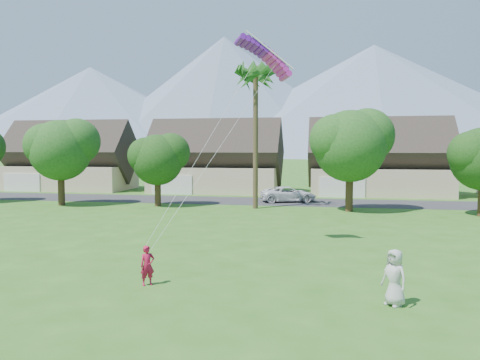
% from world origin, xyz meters
% --- Properties ---
extents(ground, '(500.00, 500.00, 0.00)m').
position_xyz_m(ground, '(0.00, 0.00, 0.00)').
color(ground, '#2D6019').
rests_on(ground, ground).
extents(street, '(90.00, 7.00, 0.01)m').
position_xyz_m(street, '(0.00, 34.00, 0.01)').
color(street, '#2D2D30').
rests_on(street, ground).
extents(kite_flyer, '(0.67, 0.64, 1.55)m').
position_xyz_m(kite_flyer, '(-2.76, 5.06, 0.78)').
color(kite_flyer, '#AE1338').
rests_on(kite_flyer, ground).
extents(watcher, '(1.09, 1.10, 1.93)m').
position_xyz_m(watcher, '(6.35, 4.34, 0.96)').
color(watcher, '#B7B6B2').
rests_on(watcher, ground).
extents(parked_car, '(5.97, 4.08, 1.52)m').
position_xyz_m(parked_car, '(0.45, 34.00, 0.76)').
color(parked_car, silver).
rests_on(parked_car, ground).
extents(mountain_ridge, '(540.00, 240.00, 70.00)m').
position_xyz_m(mountain_ridge, '(10.40, 260.00, 29.07)').
color(mountain_ridge, slate).
rests_on(mountain_ridge, ground).
extents(houses_row, '(72.75, 8.19, 8.86)m').
position_xyz_m(houses_row, '(0.49, 42.99, 3.44)').
color(houses_row, beige).
rests_on(houses_row, ground).
extents(tree_row, '(62.27, 6.67, 8.45)m').
position_xyz_m(tree_row, '(-1.14, 27.92, 4.89)').
color(tree_row, '#47301C').
rests_on(tree_row, ground).
extents(fan_palm, '(3.00, 3.00, 13.80)m').
position_xyz_m(fan_palm, '(-2.00, 28.50, 11.80)').
color(fan_palm, '#4C3D26').
rests_on(fan_palm, ground).
extents(parafoil_kite, '(3.51, 1.56, 0.50)m').
position_xyz_m(parafoil_kite, '(0.89, 12.58, 10.18)').
color(parafoil_kite, '#7017AD').
rests_on(parafoil_kite, ground).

